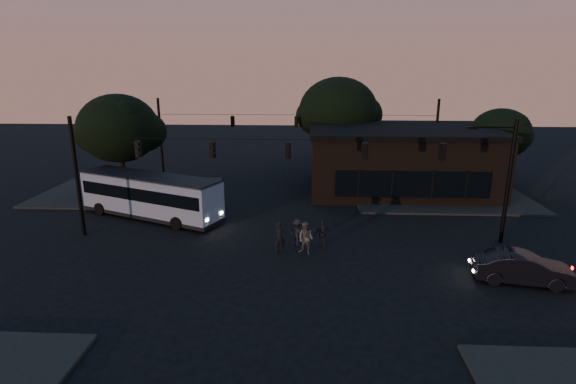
{
  "coord_description": "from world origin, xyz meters",
  "views": [
    {
      "loc": [
        1.27,
        -22.15,
        10.32
      ],
      "look_at": [
        0.0,
        4.0,
        3.0
      ],
      "focal_mm": 28.0,
      "sensor_mm": 36.0,
      "label": 1
    }
  ],
  "objects_px": {
    "car": "(523,268)",
    "pedestrian_c": "(322,233)",
    "pedestrian_a": "(280,237)",
    "pedestrian_d": "(297,233)",
    "pedestrian_b": "(306,238)",
    "bus": "(150,194)",
    "building": "(400,159)"
  },
  "relations": [
    {
      "from": "car",
      "to": "pedestrian_c",
      "type": "height_order",
      "value": "pedestrian_c"
    },
    {
      "from": "pedestrian_b",
      "to": "pedestrian_c",
      "type": "height_order",
      "value": "pedestrian_b"
    },
    {
      "from": "pedestrian_a",
      "to": "pedestrian_c",
      "type": "xyz_separation_m",
      "value": [
        2.46,
        0.95,
        -0.06
      ]
    },
    {
      "from": "pedestrian_d",
      "to": "car",
      "type": "bearing_deg",
      "value": -158.43
    },
    {
      "from": "pedestrian_b",
      "to": "pedestrian_d",
      "type": "xyz_separation_m",
      "value": [
        -0.53,
        1.24,
        -0.13
      ]
    },
    {
      "from": "building",
      "to": "pedestrian_b",
      "type": "height_order",
      "value": "building"
    },
    {
      "from": "pedestrian_c",
      "to": "pedestrian_d",
      "type": "bearing_deg",
      "value": -28.09
    },
    {
      "from": "pedestrian_b",
      "to": "pedestrian_a",
      "type": "bearing_deg",
      "value": -157.41
    },
    {
      "from": "building",
      "to": "pedestrian_a",
      "type": "bearing_deg",
      "value": -123.48
    },
    {
      "from": "pedestrian_c",
      "to": "car",
      "type": "bearing_deg",
      "value": 133.88
    },
    {
      "from": "pedestrian_d",
      "to": "building",
      "type": "bearing_deg",
      "value": -80.46
    },
    {
      "from": "building",
      "to": "pedestrian_a",
      "type": "distance_m",
      "value": 17.08
    },
    {
      "from": "pedestrian_d",
      "to": "pedestrian_c",
      "type": "bearing_deg",
      "value": -142.62
    },
    {
      "from": "pedestrian_d",
      "to": "bus",
      "type": "bearing_deg",
      "value": 17.99
    },
    {
      "from": "pedestrian_b",
      "to": "pedestrian_d",
      "type": "relative_size",
      "value": 1.16
    },
    {
      "from": "pedestrian_a",
      "to": "pedestrian_d",
      "type": "relative_size",
      "value": 1.11
    },
    {
      "from": "building",
      "to": "bus",
      "type": "height_order",
      "value": "building"
    },
    {
      "from": "pedestrian_a",
      "to": "pedestrian_b",
      "type": "xyz_separation_m",
      "value": [
        1.5,
        -0.17,
        0.04
      ]
    },
    {
      "from": "pedestrian_b",
      "to": "pedestrian_d",
      "type": "height_order",
      "value": "pedestrian_b"
    },
    {
      "from": "building",
      "to": "car",
      "type": "xyz_separation_m",
      "value": [
        2.85,
        -17.33,
        -1.94
      ]
    },
    {
      "from": "car",
      "to": "building",
      "type": "bearing_deg",
      "value": 19.74
    },
    {
      "from": "pedestrian_a",
      "to": "pedestrian_c",
      "type": "relative_size",
      "value": 1.08
    },
    {
      "from": "pedestrian_b",
      "to": "building",
      "type": "bearing_deg",
      "value": 90.18
    },
    {
      "from": "pedestrian_a",
      "to": "pedestrian_b",
      "type": "height_order",
      "value": "pedestrian_b"
    },
    {
      "from": "pedestrian_b",
      "to": "pedestrian_c",
      "type": "xyz_separation_m",
      "value": [
        0.97,
        1.11,
        -0.11
      ]
    },
    {
      "from": "car",
      "to": "pedestrian_c",
      "type": "distance_m",
      "value": 10.59
    },
    {
      "from": "car",
      "to": "pedestrian_b",
      "type": "distance_m",
      "value": 11.14
    },
    {
      "from": "bus",
      "to": "pedestrian_d",
      "type": "xyz_separation_m",
      "value": [
        10.45,
        -4.7,
        -0.9
      ]
    },
    {
      "from": "car",
      "to": "pedestrian_b",
      "type": "bearing_deg",
      "value": 84.77
    },
    {
      "from": "building",
      "to": "pedestrian_b",
      "type": "relative_size",
      "value": 8.14
    },
    {
      "from": "pedestrian_b",
      "to": "pedestrian_d",
      "type": "distance_m",
      "value": 1.35
    },
    {
      "from": "bus",
      "to": "pedestrian_d",
      "type": "distance_m",
      "value": 11.49
    }
  ]
}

